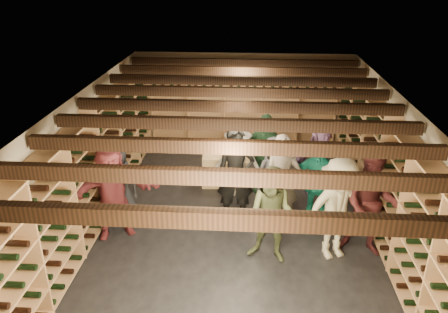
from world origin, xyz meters
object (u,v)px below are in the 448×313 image
Objects in this scene: person_5 at (112,191)px; person_12 at (274,175)px; person_8 at (371,204)px; crate_stack_left at (214,172)px; person_0 at (118,181)px; person_2 at (273,216)px; person_3 at (338,209)px; person_9 at (238,161)px; crate_stack_right at (237,175)px; person_4 at (317,184)px; person_10 at (265,154)px; person_7 at (281,183)px; person_11 at (320,159)px; crate_loose at (278,181)px; person_1 at (236,176)px.

person_12 is (2.81, 1.02, -0.09)m from person_5.
person_5 is at bearing -166.20° from person_8.
person_12 is (1.23, -0.93, 0.42)m from crate_stack_left.
person_2 is (2.79, -1.09, 0.04)m from person_0.
person_3 is 2.58m from person_9.
crate_stack_right is 0.41× the size of person_4.
person_8 is 2.65m from person_10.
person_7 is 1.15× the size of person_12.
person_5 is 0.98× the size of person_7.
person_4 is at bearing 6.59° from person_0.
person_0 is at bearing 174.36° from person_11.
crate_stack_right is 1.36× the size of crate_loose.
person_9 is at bearing 32.38° from person_0.
person_0 reaches higher than person_11.
person_8 is at bearing -26.25° from person_5.
crate_stack_left is at bearing 140.75° from person_7.
person_10 reaches higher than crate_stack_right.
person_12 is at bearing -97.49° from crate_loose.
person_7 is 1.14× the size of person_11.
crate_stack_right is 3.10m from person_8.
person_8 is 2.13m from person_11.
person_8 is (4.30, -0.26, 0.07)m from person_5.
person_8 is at bearing -60.42° from crate_loose.
person_0 is 2.99m from person_2.
person_9 is 0.59m from person_10.
person_0 is (-3.02, -1.56, 0.69)m from crate_loose.
person_5 is at bearing -144.52° from crate_loose.
person_4 reaches higher than crate_stack_left.
crate_stack_left is 0.37× the size of person_1.
person_7 is at bearing -97.39° from person_12.
person_11 is 1.24m from person_12.
person_0 is 0.91× the size of person_10.
crate_loose is 0.27× the size of person_1.
person_10 is (-0.28, 1.33, -0.02)m from person_7.
person_4 is (1.46, -1.28, 0.49)m from crate_stack_right.
person_5 is at bearing -123.23° from person_10.
person_4 reaches higher than person_9.
crate_loose is 3.47m from person_0.
person_12 is at bearing -164.42° from person_11.
person_2 is 2.78m from person_5.
person_3 reaches higher than person_12.
crate_loose is at bearing 6.73° from crate_stack_left.
person_9 is (0.01, -0.24, 0.42)m from crate_stack_right.
person_12 is at bearing 15.84° from person_0.
crate_stack_left is 2.46m from person_4.
person_0 is 2.98m from person_7.
crate_stack_right is 2.00m from person_4.
person_7 is 0.95× the size of person_8.
person_11 is at bearing -3.65° from crate_stack_left.
person_5 reaches higher than person_9.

